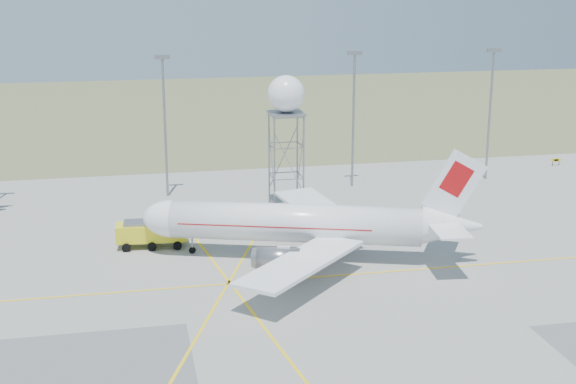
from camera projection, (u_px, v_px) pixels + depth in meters
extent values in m
cube|color=#506135|center=(192.00, 111.00, 189.12)|extent=(400.00, 120.00, 0.03)
cylinder|color=gray|center=(165.00, 129.00, 114.64)|extent=(0.36, 0.36, 20.00)
cube|color=gray|center=(162.00, 57.00, 111.95)|extent=(2.20, 0.50, 0.60)
cylinder|color=gray|center=(353.00, 122.00, 120.11)|extent=(0.36, 0.36, 20.00)
cube|color=gray|center=(355.00, 53.00, 117.41)|extent=(2.20, 0.50, 0.60)
cylinder|color=gray|center=(490.00, 116.00, 124.41)|extent=(0.36, 0.36, 20.00)
cube|color=gray|center=(494.00, 50.00, 121.71)|extent=(2.20, 0.50, 0.60)
cylinder|color=black|center=(553.00, 163.00, 135.54)|extent=(0.10, 0.10, 0.80)
cylinder|color=black|center=(559.00, 163.00, 135.78)|extent=(0.10, 0.10, 0.80)
cube|color=yellow|center=(556.00, 160.00, 135.52)|extent=(1.60, 0.15, 0.50)
cube|color=black|center=(556.00, 160.00, 135.44)|extent=(0.80, 0.03, 0.30)
cylinder|color=white|center=(295.00, 223.00, 90.87)|extent=(28.36, 13.07, 4.37)
ellipsoid|color=white|center=(173.00, 219.00, 92.44)|extent=(8.02, 6.35, 4.37)
cube|color=black|center=(161.00, 213.00, 92.41)|extent=(2.33, 2.80, 1.07)
cone|color=white|center=(452.00, 226.00, 88.84)|extent=(7.60, 6.21, 4.37)
cube|color=white|center=(454.00, 186.00, 87.63)|extent=(6.75, 2.51, 8.23)
cube|color=#AD0B0E|center=(456.00, 179.00, 87.40)|extent=(3.69, 1.53, 4.22)
cube|color=white|center=(445.00, 212.00, 92.11)|extent=(5.21, 6.81, 0.20)
cube|color=white|center=(449.00, 230.00, 85.41)|extent=(5.21, 6.81, 0.20)
cube|color=white|center=(316.00, 208.00, 100.40)|extent=(7.55, 18.04, 0.39)
cube|color=white|center=(301.00, 263.00, 81.55)|extent=(15.97, 16.19, 0.39)
cylinder|color=slate|center=(292.00, 223.00, 97.61)|extent=(5.15, 3.83, 2.51)
cylinder|color=slate|center=(279.00, 259.00, 85.46)|extent=(5.15, 3.83, 2.51)
cube|color=#AD0B0E|center=(276.00, 221.00, 91.08)|extent=(22.15, 11.05, 0.13)
cylinder|color=black|center=(192.00, 249.00, 93.17)|extent=(0.97, 0.97, 0.98)
cube|color=black|center=(314.00, 254.00, 91.60)|extent=(3.10, 6.57, 0.98)
cylinder|color=gray|center=(314.00, 250.00, 91.47)|extent=(0.33, 0.33, 1.97)
cylinder|color=gray|center=(274.00, 164.00, 108.27)|extent=(0.24, 0.24, 13.14)
cylinder|color=gray|center=(304.00, 163.00, 109.06)|extent=(0.24, 0.24, 13.14)
cylinder|color=gray|center=(297.00, 156.00, 112.87)|extent=(0.24, 0.24, 13.14)
cylinder|color=gray|center=(269.00, 158.00, 112.08)|extent=(0.24, 0.24, 13.14)
cube|color=gray|center=(286.00, 113.00, 108.83)|extent=(4.64, 4.64, 0.25)
sphere|color=white|center=(286.00, 94.00, 108.14)|extent=(5.05, 5.05, 5.05)
cube|color=yellow|center=(152.00, 232.00, 95.08)|extent=(8.55, 3.45, 2.04)
cube|color=yellow|center=(177.00, 224.00, 95.21)|extent=(2.43, 2.77, 1.30)
cube|color=black|center=(182.00, 223.00, 95.26)|extent=(0.29, 2.41, 0.93)
cube|color=gray|center=(144.00, 222.00, 94.65)|extent=(4.80, 2.59, 0.37)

